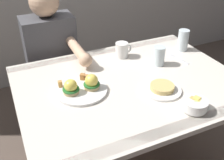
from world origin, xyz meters
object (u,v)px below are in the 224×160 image
Objects in this scene: fruit_bowl at (195,105)px; fork at (178,59)px; coffee_mug at (122,50)px; water_glass_near at (183,42)px; side_plate at (162,89)px; water_glass_far at (159,57)px; dining_table at (130,98)px; diner_person at (53,60)px; eggs_benedict_plate at (81,87)px.

fruit_bowl is 0.77× the size of fork.
water_glass_near is at bearing -10.44° from coffee_mug.
side_plate is (-0.29, -0.26, 0.01)m from fork.
dining_table is at bearing -157.27° from water_glass_far.
fruit_bowl is (0.16, -0.34, 0.14)m from dining_table.
coffee_mug is 0.51m from diner_person.
water_glass_near is 0.89m from diner_person.
diner_person reaches higher than coffee_mug.
diner_person reaches higher than water_glass_near.
side_plate is (0.02, -0.43, -0.04)m from coffee_mug.
coffee_mug is 0.56× the size of side_plate.
diner_person is at bearing 153.61° from water_glass_near.
coffee_mug is 0.42m from water_glass_near.
fruit_bowl is 1.04m from diner_person.
water_glass_far is (-0.25, -0.11, -0.01)m from water_glass_near.
water_glass_far is at bearing 60.96° from side_plate.
coffee_mug reaches higher than eggs_benedict_plate.
coffee_mug is 0.24m from water_glass_far.
dining_table is 0.30m from eggs_benedict_plate.
dining_table is 0.43m from fork.
eggs_benedict_plate reaches higher than dining_table.
water_glass_far reaches higher than eggs_benedict_plate.
water_glass_far is at bearing -175.93° from fork.
side_plate is (-0.14, -0.25, -0.04)m from water_glass_far.
eggs_benedict_plate is at bearing -172.16° from fork.
diner_person is at bearing 91.76° from eggs_benedict_plate.
fruit_bowl is at bearing -122.04° from water_glass_near.
eggs_benedict_plate is at bearing -88.24° from diner_person.
eggs_benedict_plate is 2.25× the size of fruit_bowl.
water_glass_near is at bearing 22.98° from water_glass_far.
fruit_bowl reaches higher than fork.
dining_table is 10.34× the size of water_glass_far.
fork is (0.31, -0.17, -0.05)m from coffee_mug.
fruit_bowl is at bearing -75.92° from side_plate.
fruit_bowl is 0.65m from water_glass_near.
water_glass_far is (0.24, 0.10, 0.16)m from dining_table.
diner_person is at bearing 115.65° from dining_table.
side_plate is 0.18× the size of diner_person.
fork is at bearing 7.84° from eggs_benedict_plate.
fruit_bowl reaches higher than dining_table.
coffee_mug is 0.72× the size of fork.
water_glass_near reaches higher than fruit_bowl.
fork is 0.16m from water_glass_far.
diner_person is (-0.45, 0.94, -0.12)m from fruit_bowl.
fork is at bearing -29.33° from coffee_mug.
diner_person is (-0.38, 0.32, -0.14)m from coffee_mug.
coffee_mug is at bearing 92.39° from side_plate.
diner_person reaches higher than fruit_bowl.
coffee_mug is 0.10× the size of diner_person.
water_glass_near reaches higher than water_glass_far.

